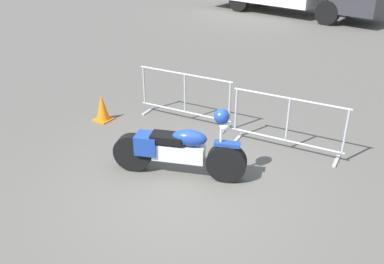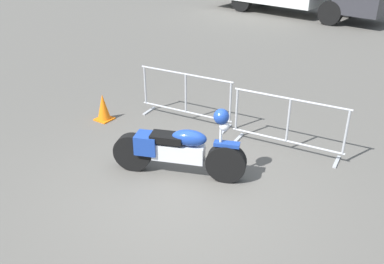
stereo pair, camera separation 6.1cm
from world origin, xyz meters
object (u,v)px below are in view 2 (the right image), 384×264
at_px(traffic_cone, 103,108).
at_px(motorcycle, 178,149).
at_px(crowd_barrier_near, 186,97).
at_px(crowd_barrier_far, 288,124).

bearing_deg(traffic_cone, motorcycle, -17.67).
distance_m(motorcycle, traffic_cone, 2.77).
bearing_deg(motorcycle, crowd_barrier_near, 100.46).
distance_m(crowd_barrier_far, traffic_cone, 3.93).
height_order(motorcycle, crowd_barrier_far, motorcycle).
height_order(crowd_barrier_near, crowd_barrier_far, same).
distance_m(crowd_barrier_near, traffic_cone, 1.80).
xyz_separation_m(crowd_barrier_near, traffic_cone, (-1.47, -0.99, -0.26)).
height_order(crowd_barrier_far, traffic_cone, crowd_barrier_far).
bearing_deg(crowd_barrier_far, motorcycle, -122.30).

